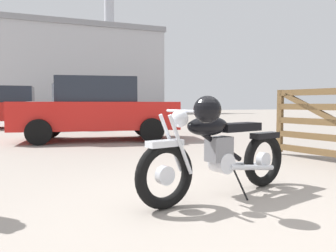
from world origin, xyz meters
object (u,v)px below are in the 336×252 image
at_px(pale_sedan_back, 83,105).
at_px(red_hatchback_near, 7,107).
at_px(vintage_motorcycle, 218,151).
at_px(silver_sedan_mid, 97,109).

height_order(pale_sedan_back, red_hatchback_near, pale_sedan_back).
xyz_separation_m(vintage_motorcycle, pale_sedan_back, (-0.15, 10.35, 0.43)).
bearing_deg(red_hatchback_near, vintage_motorcycle, -72.94).
bearing_deg(vintage_motorcycle, red_hatchback_near, -89.92).
distance_m(pale_sedan_back, red_hatchback_near, 3.12).
xyz_separation_m(vintage_motorcycle, red_hatchback_near, (-2.99, 11.63, 0.34)).
relative_size(silver_sedan_mid, pale_sedan_back, 1.08).
bearing_deg(vintage_motorcycle, pale_sedan_back, -103.51).
xyz_separation_m(pale_sedan_back, red_hatchback_near, (-2.84, 1.28, -0.08)).
relative_size(pale_sedan_back, red_hatchback_near, 0.96).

